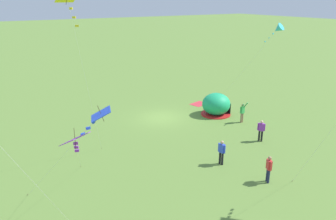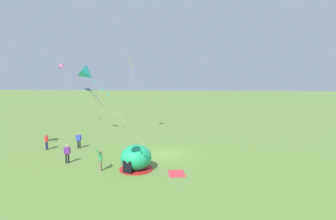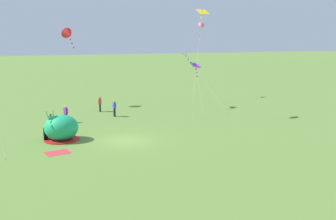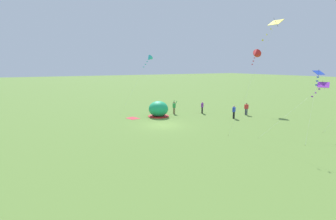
{
  "view_description": "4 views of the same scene",
  "coord_description": "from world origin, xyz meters",
  "px_view_note": "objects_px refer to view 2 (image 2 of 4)",
  "views": [
    {
      "loc": [
        14.44,
        24.76,
        10.64
      ],
      "look_at": [
        1.44,
        3.39,
        2.01
      ],
      "focal_mm": 35.0,
      "sensor_mm": 36.0,
      "label": 1
    },
    {
      "loc": [
        -25.67,
        -3.25,
        7.56
      ],
      "look_at": [
        3.15,
        0.17,
        4.15
      ],
      "focal_mm": 28.0,
      "sensor_mm": 36.0,
      "label": 2
    },
    {
      "loc": [
        -6.99,
        -29.91,
        8.3
      ],
      "look_at": [
        3.99,
        1.04,
        2.09
      ],
      "focal_mm": 42.0,
      "sensor_mm": 36.0,
      "label": 3
    },
    {
      "loc": [
        26.01,
        -14.06,
        6.84
      ],
      "look_at": [
        0.66,
        0.31,
        1.84
      ],
      "focal_mm": 28.0,
      "sensor_mm": 36.0,
      "label": 4
    }
  ],
  "objects_px": {
    "popup_tent": "(136,158)",
    "kite_cyan": "(88,75)",
    "kite_pink": "(62,67)",
    "person_center_field": "(67,153)",
    "kite_purple": "(97,98)",
    "person_watching_sky": "(79,140)",
    "person_with_toddler": "(46,141)",
    "person_arms_raised": "(100,159)",
    "kite_yellow": "(129,59)",
    "kite_blue": "(90,91)"
  },
  "relations": [
    {
      "from": "person_watching_sky",
      "to": "kite_purple",
      "type": "distance_m",
      "value": 10.83
    },
    {
      "from": "person_watching_sky",
      "to": "person_arms_raised",
      "type": "bearing_deg",
      "value": -142.78
    },
    {
      "from": "person_watching_sky",
      "to": "person_with_toddler",
      "type": "xyz_separation_m",
      "value": [
        -0.95,
        3.21,
        0.0
      ]
    },
    {
      "from": "person_arms_raised",
      "to": "kite_pink",
      "type": "relative_size",
      "value": 0.19
    },
    {
      "from": "popup_tent",
      "to": "kite_blue",
      "type": "height_order",
      "value": "kite_blue"
    },
    {
      "from": "person_watching_sky",
      "to": "kite_yellow",
      "type": "xyz_separation_m",
      "value": [
        8.24,
        -3.53,
        9.39
      ]
    },
    {
      "from": "person_watching_sky",
      "to": "person_with_toddler",
      "type": "bearing_deg",
      "value": 106.48
    },
    {
      "from": "kite_blue",
      "to": "person_arms_raised",
      "type": "bearing_deg",
      "value": -154.54
    },
    {
      "from": "person_with_toddler",
      "to": "kite_cyan",
      "type": "distance_m",
      "value": 16.05
    },
    {
      "from": "kite_yellow",
      "to": "kite_purple",
      "type": "height_order",
      "value": "kite_yellow"
    },
    {
      "from": "person_center_field",
      "to": "kite_yellow",
      "type": "xyz_separation_m",
      "value": [
        13.29,
        -2.23,
        9.39
      ]
    },
    {
      "from": "kite_cyan",
      "to": "kite_purple",
      "type": "distance_m",
      "value": 23.45
    },
    {
      "from": "person_center_field",
      "to": "kite_pink",
      "type": "distance_m",
      "value": 23.09
    },
    {
      "from": "person_watching_sky",
      "to": "person_arms_raised",
      "type": "height_order",
      "value": "person_arms_raised"
    },
    {
      "from": "person_center_field",
      "to": "kite_cyan",
      "type": "xyz_separation_m",
      "value": [
        -6.72,
        -5.15,
        6.87
      ]
    },
    {
      "from": "kite_pink",
      "to": "person_arms_raised",
      "type": "bearing_deg",
      "value": -145.4
    },
    {
      "from": "person_watching_sky",
      "to": "kite_blue",
      "type": "distance_m",
      "value": 10.66
    },
    {
      "from": "kite_cyan",
      "to": "kite_blue",
      "type": "height_order",
      "value": "kite_cyan"
    },
    {
      "from": "person_arms_raised",
      "to": "person_with_toddler",
      "type": "bearing_deg",
      "value": 55.4
    },
    {
      "from": "popup_tent",
      "to": "kite_pink",
      "type": "bearing_deg",
      "value": 40.59
    },
    {
      "from": "person_center_field",
      "to": "kite_purple",
      "type": "bearing_deg",
      "value": 11.73
    },
    {
      "from": "person_with_toddler",
      "to": "person_arms_raised",
      "type": "relative_size",
      "value": 0.91
    },
    {
      "from": "kite_purple",
      "to": "person_watching_sky",
      "type": "bearing_deg",
      "value": -169.68
    },
    {
      "from": "person_with_toddler",
      "to": "person_arms_raised",
      "type": "xyz_separation_m",
      "value": [
        -5.7,
        -8.26,
        0.03
      ]
    },
    {
      "from": "person_with_toddler",
      "to": "kite_purple",
      "type": "height_order",
      "value": "kite_purple"
    },
    {
      "from": "person_center_field",
      "to": "kite_yellow",
      "type": "bearing_deg",
      "value": -9.52
    },
    {
      "from": "kite_purple",
      "to": "kite_cyan",
      "type": "bearing_deg",
      "value": -159.18
    },
    {
      "from": "person_arms_raised",
      "to": "kite_yellow",
      "type": "relative_size",
      "value": 0.17
    },
    {
      "from": "person_with_toddler",
      "to": "kite_blue",
      "type": "bearing_deg",
      "value": -4.25
    },
    {
      "from": "person_with_toddler",
      "to": "kite_pink",
      "type": "height_order",
      "value": "kite_pink"
    },
    {
      "from": "kite_cyan",
      "to": "kite_yellow",
      "type": "bearing_deg",
      "value": 8.29
    },
    {
      "from": "kite_cyan",
      "to": "kite_yellow",
      "type": "distance_m",
      "value": 20.38
    },
    {
      "from": "person_watching_sky",
      "to": "kite_yellow",
      "type": "bearing_deg",
      "value": -23.2
    },
    {
      "from": "person_arms_raised",
      "to": "kite_blue",
      "type": "distance_m",
      "value": 18.15
    },
    {
      "from": "person_arms_raised",
      "to": "person_center_field",
      "type": "height_order",
      "value": "person_arms_raised"
    },
    {
      "from": "person_with_toddler",
      "to": "kite_purple",
      "type": "distance_m",
      "value": 11.65
    },
    {
      "from": "popup_tent",
      "to": "kite_pink",
      "type": "xyz_separation_m",
      "value": [
        19.75,
        16.92,
        8.54
      ]
    },
    {
      "from": "person_arms_raised",
      "to": "kite_pink",
      "type": "distance_m",
      "value": 26.2
    },
    {
      "from": "kite_blue",
      "to": "person_center_field",
      "type": "bearing_deg",
      "value": -165.12
    },
    {
      "from": "person_with_toddler",
      "to": "kite_yellow",
      "type": "distance_m",
      "value": 14.77
    },
    {
      "from": "person_center_field",
      "to": "kite_pink",
      "type": "xyz_separation_m",
      "value": [
        18.79,
        10.32,
        8.57
      ]
    },
    {
      "from": "kite_blue",
      "to": "kite_purple",
      "type": "height_order",
      "value": "kite_blue"
    },
    {
      "from": "popup_tent",
      "to": "kite_pink",
      "type": "height_order",
      "value": "kite_pink"
    },
    {
      "from": "person_watching_sky",
      "to": "kite_blue",
      "type": "height_order",
      "value": "kite_blue"
    },
    {
      "from": "kite_yellow",
      "to": "person_watching_sky",
      "type": "bearing_deg",
      "value": 156.8
    },
    {
      "from": "popup_tent",
      "to": "kite_cyan",
      "type": "height_order",
      "value": "kite_cyan"
    },
    {
      "from": "popup_tent",
      "to": "kite_yellow",
      "type": "xyz_separation_m",
      "value": [
        14.25,
        4.37,
        9.36
      ]
    },
    {
      "from": "person_watching_sky",
      "to": "kite_cyan",
      "type": "relative_size",
      "value": 0.2
    },
    {
      "from": "person_center_field",
      "to": "kite_pink",
      "type": "bearing_deg",
      "value": 28.78
    },
    {
      "from": "person_center_field",
      "to": "kite_pink",
      "type": "relative_size",
      "value": 0.17
    }
  ]
}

